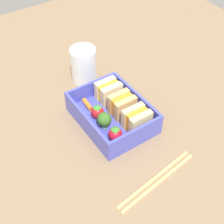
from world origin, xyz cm
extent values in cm
cube|color=#83694F|center=(0.00, 0.00, -1.00)|extent=(120.00, 120.00, 2.00)
cube|color=#484FC2|center=(0.00, 0.00, 0.60)|extent=(17.54, 13.28, 1.20)
cube|color=#484FC2|center=(0.00, 6.34, 3.14)|extent=(17.54, 0.60, 3.89)
cube|color=#484FC2|center=(0.00, -6.34, 3.14)|extent=(17.54, 0.60, 3.89)
cube|color=#484FC2|center=(-8.47, 0.00, 3.14)|extent=(0.60, 12.08, 3.89)
cube|color=#484FC2|center=(8.47, 0.00, 3.14)|extent=(0.60, 12.08, 3.89)
cube|color=beige|center=(-6.59, 2.58, 3.48)|extent=(1.34, 5.17, 4.56)
cube|color=yellow|center=(-5.25, 2.58, 3.48)|extent=(1.34, 4.75, 4.20)
cube|color=beige|center=(-3.91, 2.58, 3.48)|extent=(1.34, 5.17, 4.56)
cube|color=tan|center=(-1.34, 2.58, 3.48)|extent=(1.34, 5.17, 4.56)
cube|color=orange|center=(0.00, 2.58, 3.48)|extent=(1.34, 4.75, 4.20)
cube|color=tan|center=(1.34, 2.58, 3.48)|extent=(1.34, 5.17, 4.56)
cube|color=#DBC388|center=(3.91, 2.58, 3.48)|extent=(1.34, 5.17, 4.56)
cube|color=orange|center=(5.25, 2.58, 3.48)|extent=(1.34, 4.75, 4.20)
cube|color=#DBC388|center=(6.59, 2.58, 3.48)|extent=(1.34, 5.17, 4.56)
cylinder|color=orange|center=(-5.92, -2.70, 1.74)|extent=(3.60, 1.33, 1.09)
sphere|color=red|center=(-1.76, -2.59, 2.61)|extent=(2.82, 2.82, 2.82)
cone|color=#3F8F36|center=(-1.76, -2.59, 4.32)|extent=(1.69, 1.69, 0.60)
cylinder|color=#8DD26A|center=(1.64, -3.02, 1.87)|extent=(1.05, 1.05, 1.33)
sphere|color=#376824|center=(1.64, -3.02, 3.59)|extent=(3.03, 3.03, 3.03)
sphere|color=red|center=(5.54, -2.94, 2.63)|extent=(2.87, 2.87, 2.87)
cone|color=#41852F|center=(5.54, -2.94, 4.37)|extent=(1.72, 1.72, 0.60)
cylinder|color=tan|center=(16.68, -1.75, 0.35)|extent=(2.94, 18.51, 0.70)
cylinder|color=tan|center=(17.76, -1.61, 0.35)|extent=(2.94, 18.51, 0.70)
cylinder|color=white|center=(-15.97, 2.42, 4.37)|extent=(6.27, 6.27, 8.75)
camera|label=1|loc=(39.07, -26.22, 49.74)|focal=50.00mm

